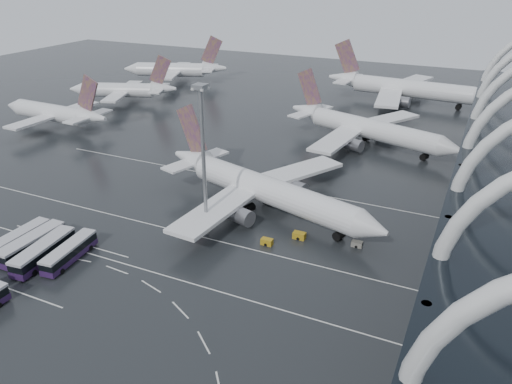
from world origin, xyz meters
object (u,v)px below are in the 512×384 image
at_px(airliner_gate_b, 365,128).
at_px(jet_remote_far, 177,70).
at_px(gse_cart_belly_a, 299,236).
at_px(bus_row_near_c, 44,251).
at_px(airliner_gate_c, 403,88).
at_px(airliner_main, 262,189).
at_px(bus_row_near_b, 32,244).
at_px(jet_remote_west, 56,114).
at_px(gse_cart_belly_e, 322,207).
at_px(gse_cart_belly_c, 267,242).
at_px(bus_row_near_a, 20,239).
at_px(bus_row_near_d, 69,252).
at_px(gse_cart_belly_d, 357,244).
at_px(floodlight_mast, 203,144).
at_px(gse_cart_belly_b, 340,217).
at_px(jet_remote_mid, 125,90).

height_order(airliner_gate_b, jet_remote_far, jet_remote_far).
bearing_deg(gse_cart_belly_a, bus_row_near_c, -145.22).
distance_m(airliner_gate_c, bus_row_near_c, 143.29).
relative_size(airliner_main, bus_row_near_b, 4.11).
height_order(airliner_main, airliner_gate_c, airliner_gate_c).
xyz_separation_m(airliner_main, jet_remote_west, (-82.98, 24.58, -0.07)).
bearing_deg(bus_row_near_b, gse_cart_belly_a, -58.97).
bearing_deg(gse_cart_belly_e, gse_cart_belly_c, -104.45).
bearing_deg(airliner_gate_c, bus_row_near_b, -102.17).
bearing_deg(gse_cart_belly_e, bus_row_near_a, -139.87).
xyz_separation_m(bus_row_near_d, gse_cart_belly_d, (45.26, 26.51, -1.16)).
distance_m(airliner_main, jet_remote_far, 130.51).
bearing_deg(bus_row_near_d, gse_cart_belly_e, -48.24).
distance_m(airliner_main, gse_cart_belly_c, 15.35).
relative_size(bus_row_near_b, gse_cart_belly_e, 6.19).
bearing_deg(jet_remote_west, bus_row_near_d, 138.25).
bearing_deg(airliner_gate_b, jet_remote_far, 172.17).
relative_size(airliner_gate_b, bus_row_near_a, 4.29).
xyz_separation_m(airliner_gate_c, gse_cart_belly_e, (1.03, -97.66, -4.85)).
relative_size(bus_row_near_b, floodlight_mast, 0.46).
relative_size(bus_row_near_c, gse_cart_belly_b, 5.99).
bearing_deg(gse_cart_belly_a, jet_remote_west, 160.85).
bearing_deg(bus_row_near_b, gse_cart_belly_e, -47.16).
relative_size(bus_row_near_b, bus_row_near_c, 0.96).
height_order(bus_row_near_b, bus_row_near_c, bus_row_near_c).
bearing_deg(jet_remote_west, bus_row_near_b, 133.64).
relative_size(bus_row_near_a, gse_cart_belly_d, 6.26).
bearing_deg(airliner_gate_b, floodlight_mast, -84.45).
bearing_deg(gse_cart_belly_e, jet_remote_far, 136.61).
bearing_deg(gse_cart_belly_b, bus_row_near_d, -137.87).
relative_size(bus_row_near_a, gse_cart_belly_e, 5.71).
bearing_deg(bus_row_near_b, floodlight_mast, -52.29).
xyz_separation_m(bus_row_near_a, floodlight_mast, (29.11, 19.17, 16.86)).
bearing_deg(gse_cart_belly_a, gse_cart_belly_d, 9.57).
bearing_deg(jet_remote_west, bus_row_near_a, 131.81).
relative_size(bus_row_near_b, bus_row_near_d, 1.07).
relative_size(floodlight_mast, gse_cart_belly_a, 12.31).
bearing_deg(airliner_gate_c, gse_cart_belly_d, -79.15).
bearing_deg(gse_cart_belly_e, airliner_gate_b, 92.83).
distance_m(airliner_main, jet_remote_mid, 102.95).
relative_size(airliner_gate_b, floodlight_mast, 1.84).
relative_size(airliner_gate_b, gse_cart_belly_a, 22.64).
height_order(bus_row_near_a, bus_row_near_c, bus_row_near_c).
height_order(jet_remote_west, gse_cart_belly_e, jet_remote_west).
distance_m(gse_cart_belly_b, gse_cart_belly_e, 5.74).
bearing_deg(gse_cart_belly_a, jet_remote_far, 132.59).
height_order(jet_remote_west, gse_cart_belly_a, jet_remote_west).
bearing_deg(gse_cart_belly_a, bus_row_near_d, -144.34).
relative_size(jet_remote_west, gse_cart_belly_b, 17.87).
distance_m(jet_remote_west, gse_cart_belly_c, 97.57).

